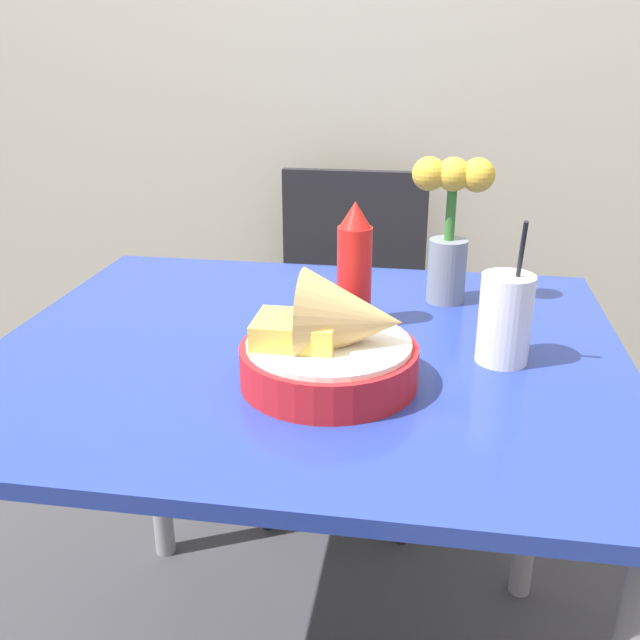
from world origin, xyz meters
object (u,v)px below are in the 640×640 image
food_basket (335,345)px  flower_vase (450,221)px  ketchup_bottle (354,266)px  drink_cup (505,322)px  chair_far_window (349,311)px

food_basket → flower_vase: flower_vase is taller
ketchup_bottle → food_basket: bearing=-89.8°
drink_cup → flower_vase: 0.29m
chair_far_window → food_basket: (0.09, -0.92, 0.30)m
chair_far_window → flower_vase: bearing=-65.7°
ketchup_bottle → drink_cup: drink_cup is taller
food_basket → drink_cup: size_ratio=1.12×
ketchup_bottle → flower_vase: size_ratio=0.80×
chair_far_window → drink_cup: bearing=-67.6°
flower_vase → drink_cup: bearing=-71.8°
food_basket → flower_vase: bearing=67.4°
ketchup_bottle → chair_far_window: bearing=97.3°
food_basket → flower_vase: size_ratio=0.95×
food_basket → ketchup_bottle: bearing=90.2°
drink_cup → flower_vase: bearing=108.2°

